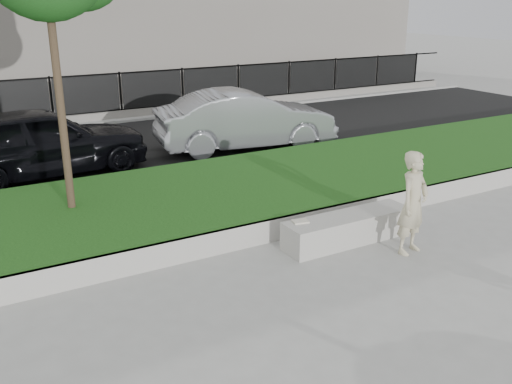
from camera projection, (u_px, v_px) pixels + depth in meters
ground at (263, 276)px, 8.45m from camera, size 90.00×90.00×0.00m
grass_bank at (184, 203)px, 10.85m from camera, size 34.00×4.00×0.40m
grass_kerb at (231, 240)px, 9.24m from camera, size 34.00×0.08×0.40m
street at (104, 149)px, 15.42m from camera, size 34.00×7.00×0.04m
far_pavement at (67, 119)px, 19.10m from camera, size 34.00×3.00×0.12m
iron_fence at (72, 109)px, 18.12m from camera, size 32.00×0.30×1.50m
stone_bench at (348, 228)px, 9.58m from camera, size 2.33×0.58×0.48m
man at (413, 203)px, 9.01m from camera, size 0.70×0.55×1.68m
book at (300, 221)px, 9.20m from camera, size 0.28×0.23×0.03m
car_dark at (40, 142)px, 12.79m from camera, size 4.94×2.45×1.62m
car_silver at (245, 120)px, 15.20m from camera, size 4.95×2.41×1.56m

